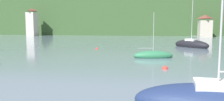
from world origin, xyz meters
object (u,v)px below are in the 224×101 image
shore_building_westcentral (205,26)px  mooring_buoy_mid (97,49)px  shore_building_west (32,22)px  sailboat_far_10 (191,45)px  sailboat_mid_7 (153,56)px  mooring_buoy_near (165,69)px

shore_building_westcentral → mooring_buoy_mid: shore_building_westcentral is taller
shore_building_west → sailboat_far_10: shore_building_west is taller
sailboat_mid_7 → shore_building_west: bearing=117.5°
sailboat_mid_7 → mooring_buoy_near: size_ratio=10.87×
sailboat_mid_7 → mooring_buoy_near: (0.98, -6.78, -0.26)m
mooring_buoy_near → sailboat_far_10: bearing=75.3°
shore_building_westcentral → sailboat_mid_7: bearing=-107.8°
shore_building_westcentral → mooring_buoy_mid: size_ratio=17.74×
sailboat_mid_7 → mooring_buoy_mid: sailboat_mid_7 is taller
shore_building_westcentral → sailboat_mid_7: (-17.35, -53.94, -3.36)m
sailboat_far_10 → mooring_buoy_near: size_ratio=20.12×
sailboat_mid_7 → mooring_buoy_near: 6.85m
sailboat_mid_7 → mooring_buoy_mid: size_ratio=13.10×
shore_building_westcentral → sailboat_far_10: sailboat_far_10 is taller
sailboat_mid_7 → shore_building_westcentral: bearing=59.7°
sailboat_mid_7 → mooring_buoy_near: bearing=-94.3°
sailboat_far_10 → mooring_buoy_mid: 16.50m
shore_building_westcentral → mooring_buoy_near: bearing=-105.1°
sailboat_mid_7 → sailboat_far_10: (6.60, 14.59, 0.20)m
shore_building_west → shore_building_westcentral: (62.40, 0.29, -1.44)m
sailboat_mid_7 → sailboat_far_10: size_ratio=0.54×
shore_building_west → sailboat_far_10: 64.92m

